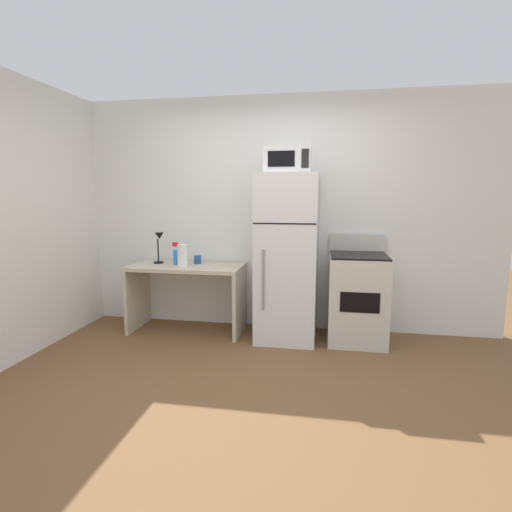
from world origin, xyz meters
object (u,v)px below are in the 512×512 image
at_px(paper_towel_roll, 182,256).
at_px(coffee_mug, 198,260).
at_px(desk_lamp, 159,242).
at_px(refrigerator, 287,258).
at_px(oven_range, 357,297).
at_px(desk, 187,284).
at_px(spray_bottle, 176,256).
at_px(microwave, 288,160).

xyz_separation_m(paper_towel_roll, coffee_mug, (0.10, 0.20, -0.07)).
bearing_deg(coffee_mug, desk_lamp, -172.90).
bearing_deg(refrigerator, oven_range, 2.18).
bearing_deg(desk, spray_bottle, 165.48).
bearing_deg(desk, desk_lamp, 170.61).
xyz_separation_m(coffee_mug, microwave, (1.03, -0.16, 1.07)).
relative_size(paper_towel_roll, oven_range, 0.22).
height_order(spray_bottle, coffee_mug, spray_bottle).
xyz_separation_m(desk, oven_range, (1.85, -0.00, -0.06)).
relative_size(desk_lamp, microwave, 0.77).
height_order(coffee_mug, oven_range, oven_range).
height_order(coffee_mug, refrigerator, refrigerator).
height_order(desk, spray_bottle, spray_bottle).
distance_m(spray_bottle, paper_towel_roll, 0.17).
relative_size(coffee_mug, refrigerator, 0.05).
distance_m(paper_towel_roll, refrigerator, 1.13).
bearing_deg(refrigerator, desk, 178.34).
distance_m(paper_towel_roll, coffee_mug, 0.23).
height_order(desk, microwave, microwave).
distance_m(desk, refrigerator, 1.17).
relative_size(desk, oven_range, 1.13).
bearing_deg(spray_bottle, microwave, -4.04).
distance_m(desk_lamp, coffee_mug, 0.47).
height_order(spray_bottle, refrigerator, refrigerator).
distance_m(spray_bottle, microwave, 1.62).
relative_size(paper_towel_roll, refrigerator, 0.14).
bearing_deg(paper_towel_roll, oven_range, 2.50).
distance_m(desk, desk_lamp, 0.57).
bearing_deg(oven_range, desk, 179.86).
bearing_deg(microwave, coffee_mug, 170.97).
height_order(coffee_mug, microwave, microwave).
xyz_separation_m(paper_towel_roll, oven_range, (1.87, 0.08, -0.40)).
xyz_separation_m(spray_bottle, paper_towel_roll, (0.12, -0.12, 0.02)).
relative_size(spray_bottle, paper_towel_roll, 1.04).
height_order(desk, desk_lamp, desk_lamp).
distance_m(desk_lamp, oven_range, 2.25).
relative_size(desk_lamp, spray_bottle, 1.42).
xyz_separation_m(desk, coffee_mug, (0.09, 0.11, 0.27)).
bearing_deg(refrigerator, coffee_mug, 172.12).
distance_m(coffee_mug, oven_range, 1.80).
height_order(spray_bottle, oven_range, oven_range).
height_order(spray_bottle, paper_towel_roll, spray_bottle).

